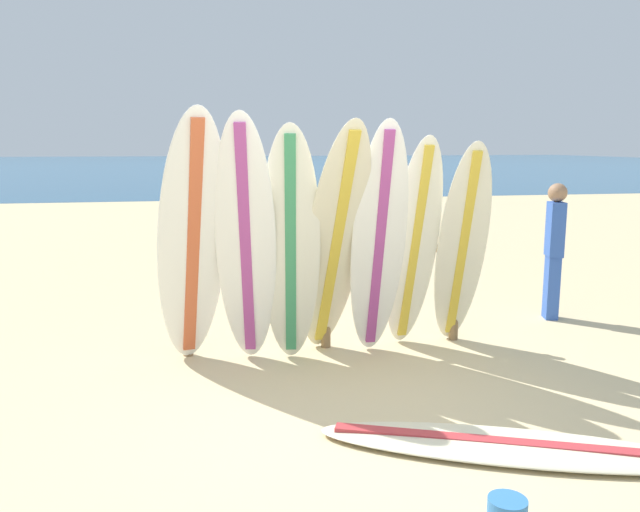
{
  "coord_description": "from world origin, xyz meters",
  "views": [
    {
      "loc": [
        -1.13,
        -4.23,
        1.92
      ],
      "look_at": [
        0.03,
        1.82,
        0.83
      ],
      "focal_mm": 35.83,
      "sensor_mm": 36.0,
      "label": 1
    }
  ],
  "objects_px": {
    "surfboard_leaning_far_left": "(192,243)",
    "surfboard_leaning_center": "(335,243)",
    "surfboard_leaning_right": "(414,246)",
    "surfboard_leaning_center_right": "(379,243)",
    "beachgoer_standing": "(554,245)",
    "surfboard_leaning_left": "(246,244)",
    "surfboard_rack": "(326,276)",
    "small_boat_offshore": "(415,174)",
    "surfboard_leaning_center_left": "(291,248)",
    "surfboard_leaning_far_right": "(462,247)",
    "surfboard_lying_on_sand": "(510,446)"
  },
  "relations": [
    {
      "from": "surfboard_leaning_left",
      "to": "surfboard_lying_on_sand",
      "type": "relative_size",
      "value": 0.89
    },
    {
      "from": "surfboard_leaning_left",
      "to": "small_boat_offshore",
      "type": "distance_m",
      "value": 30.92
    },
    {
      "from": "surfboard_leaning_center_left",
      "to": "surfboard_leaning_far_right",
      "type": "relative_size",
      "value": 1.07
    },
    {
      "from": "surfboard_leaning_center",
      "to": "small_boat_offshore",
      "type": "distance_m",
      "value": 30.59
    },
    {
      "from": "surfboard_leaning_center_right",
      "to": "beachgoer_standing",
      "type": "height_order",
      "value": "surfboard_leaning_center_right"
    },
    {
      "from": "surfboard_leaning_far_left",
      "to": "surfboard_leaning_center",
      "type": "distance_m",
      "value": 1.22
    },
    {
      "from": "surfboard_leaning_left",
      "to": "surfboard_leaning_center_left",
      "type": "relative_size",
      "value": 1.04
    },
    {
      "from": "surfboard_leaning_right",
      "to": "surfboard_leaning_left",
      "type": "bearing_deg",
      "value": -173.12
    },
    {
      "from": "surfboard_rack",
      "to": "surfboard_leaning_center_right",
      "type": "bearing_deg",
      "value": -48.69
    },
    {
      "from": "surfboard_leaning_far_left",
      "to": "surfboard_leaning_left",
      "type": "bearing_deg",
      "value": -4.33
    },
    {
      "from": "surfboard_leaning_center_right",
      "to": "surfboard_leaning_far_right",
      "type": "xyz_separation_m",
      "value": [
        0.83,
        0.14,
        -0.09
      ]
    },
    {
      "from": "surfboard_leaning_center_right",
      "to": "small_boat_offshore",
      "type": "bearing_deg",
      "value": 70.22
    },
    {
      "from": "surfboard_leaning_far_right",
      "to": "small_boat_offshore",
      "type": "height_order",
      "value": "surfboard_leaning_far_right"
    },
    {
      "from": "surfboard_rack",
      "to": "small_boat_offshore",
      "type": "distance_m",
      "value": 30.21
    },
    {
      "from": "beachgoer_standing",
      "to": "small_boat_offshore",
      "type": "relative_size",
      "value": 0.57
    },
    {
      "from": "surfboard_leaning_center_left",
      "to": "small_boat_offshore",
      "type": "relative_size",
      "value": 0.79
    },
    {
      "from": "surfboard_rack",
      "to": "surfboard_lying_on_sand",
      "type": "distance_m",
      "value": 2.49
    },
    {
      "from": "surfboard_rack",
      "to": "beachgoer_standing",
      "type": "xyz_separation_m",
      "value": [
        2.66,
        0.54,
        0.13
      ]
    },
    {
      "from": "surfboard_leaning_center",
      "to": "beachgoer_standing",
      "type": "relative_size",
      "value": 1.42
    },
    {
      "from": "surfboard_leaning_center_left",
      "to": "surfboard_lying_on_sand",
      "type": "distance_m",
      "value": 2.38
    },
    {
      "from": "surfboard_leaning_left",
      "to": "surfboard_leaning_center",
      "type": "relative_size",
      "value": 1.02
    },
    {
      "from": "surfboard_rack",
      "to": "surfboard_leaning_center_left",
      "type": "distance_m",
      "value": 0.7
    },
    {
      "from": "surfboard_leaning_far_left",
      "to": "surfboard_leaning_right",
      "type": "height_order",
      "value": "surfboard_leaning_far_left"
    },
    {
      "from": "surfboard_leaning_center",
      "to": "surfboard_leaning_right",
      "type": "height_order",
      "value": "surfboard_leaning_center"
    },
    {
      "from": "surfboard_rack",
      "to": "surfboard_leaning_center_right",
      "type": "relative_size",
      "value": 1.26
    },
    {
      "from": "surfboard_leaning_center_right",
      "to": "surfboard_leaning_right",
      "type": "height_order",
      "value": "surfboard_leaning_center_right"
    },
    {
      "from": "surfboard_leaning_left",
      "to": "small_boat_offshore",
      "type": "bearing_deg",
      "value": 68.21
    },
    {
      "from": "surfboard_rack",
      "to": "small_boat_offshore",
      "type": "bearing_deg",
      "value": 69.26
    },
    {
      "from": "surfboard_rack",
      "to": "surfboard_leaning_center_right",
      "type": "distance_m",
      "value": 0.69
    },
    {
      "from": "surfboard_rack",
      "to": "surfboard_leaning_far_left",
      "type": "distance_m",
      "value": 1.35
    },
    {
      "from": "surfboard_rack",
      "to": "surfboard_leaning_left",
      "type": "distance_m",
      "value": 0.98
    },
    {
      "from": "surfboard_leaning_center_left",
      "to": "surfboard_leaning_center_right",
      "type": "height_order",
      "value": "surfboard_leaning_center_right"
    },
    {
      "from": "surfboard_lying_on_sand",
      "to": "small_boat_offshore",
      "type": "relative_size",
      "value": 0.93
    },
    {
      "from": "surfboard_leaning_far_left",
      "to": "surfboard_leaning_right",
      "type": "bearing_deg",
      "value": 4.41
    },
    {
      "from": "small_boat_offshore",
      "to": "surfboard_leaning_left",
      "type": "bearing_deg",
      "value": -111.79
    },
    {
      "from": "surfboard_leaning_left",
      "to": "surfboard_leaning_center_left",
      "type": "distance_m",
      "value": 0.38
    },
    {
      "from": "surfboard_leaning_left",
      "to": "surfboard_leaning_center_left",
      "type": "xyz_separation_m",
      "value": [
        0.38,
        0.0,
        -0.04
      ]
    },
    {
      "from": "surfboard_leaning_center_right",
      "to": "beachgoer_standing",
      "type": "relative_size",
      "value": 1.42
    },
    {
      "from": "surfboard_leaning_far_left",
      "to": "surfboard_leaning_center_right",
      "type": "bearing_deg",
      "value": -0.76
    },
    {
      "from": "beachgoer_standing",
      "to": "surfboard_rack",
      "type": "bearing_deg",
      "value": -168.58
    },
    {
      "from": "surfboard_leaning_right",
      "to": "small_boat_offshore",
      "type": "relative_size",
      "value": 0.76
    },
    {
      "from": "surfboard_leaning_center",
      "to": "beachgoer_standing",
      "type": "distance_m",
      "value": 2.83
    },
    {
      "from": "surfboard_leaning_center",
      "to": "surfboard_leaning_center_right",
      "type": "distance_m",
      "value": 0.39
    },
    {
      "from": "surfboard_rack",
      "to": "surfboard_leaning_far_left",
      "type": "relative_size",
      "value": 1.21
    },
    {
      "from": "surfboard_leaning_left",
      "to": "beachgoer_standing",
      "type": "relative_size",
      "value": 1.46
    },
    {
      "from": "surfboard_leaning_center_right",
      "to": "beachgoer_standing",
      "type": "xyz_separation_m",
      "value": [
        2.27,
        0.97,
        -0.24
      ]
    },
    {
      "from": "surfboard_leaning_far_right",
      "to": "surfboard_rack",
      "type": "bearing_deg",
      "value": 166.19
    },
    {
      "from": "surfboard_leaning_center_left",
      "to": "surfboard_leaning_center",
      "type": "distance_m",
      "value": 0.4
    },
    {
      "from": "surfboard_leaning_far_left",
      "to": "surfboard_lying_on_sand",
      "type": "xyz_separation_m",
      "value": [
        1.95,
        -1.87,
        -1.08
      ]
    },
    {
      "from": "surfboard_lying_on_sand",
      "to": "surfboard_leaning_center_right",
      "type": "bearing_deg",
      "value": 100.67
    }
  ]
}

